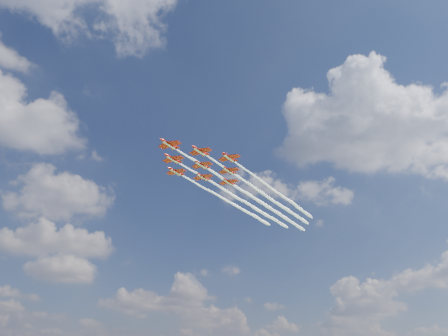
% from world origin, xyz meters
% --- Properties ---
extents(jet_lead, '(86.06, 48.85, 2.45)m').
position_xyz_m(jet_lead, '(14.28, 14.04, 75.19)').
color(jet_lead, '#AF1209').
extents(jet_row2_port, '(86.06, 48.85, 2.45)m').
position_xyz_m(jet_row2_port, '(26.18, 13.38, 75.19)').
color(jet_row2_port, '#AF1209').
extents(jet_row2_starb, '(86.06, 48.85, 2.45)m').
position_xyz_m(jet_row2_starb, '(20.17, 24.39, 75.19)').
color(jet_row2_starb, '#AF1209').
extents(jet_row3_port, '(86.06, 48.85, 2.45)m').
position_xyz_m(jet_row3_port, '(38.08, 12.73, 75.19)').
color(jet_row3_port, '#AF1209').
extents(jet_row3_centre, '(86.06, 48.85, 2.45)m').
position_xyz_m(jet_row3_centre, '(32.07, 23.74, 75.19)').
color(jet_row3_centre, '#AF1209').
extents(jet_row3_starb, '(86.06, 48.85, 2.45)m').
position_xyz_m(jet_row3_starb, '(26.06, 34.75, 75.19)').
color(jet_row3_starb, '#AF1209').
extents(jet_row4_port, '(86.06, 48.85, 2.45)m').
position_xyz_m(jet_row4_port, '(43.97, 23.09, 75.19)').
color(jet_row4_port, '#AF1209').
extents(jet_row4_starb, '(86.06, 48.85, 2.45)m').
position_xyz_m(jet_row4_starb, '(37.96, 34.10, 75.19)').
color(jet_row4_starb, '#AF1209').
extents(jet_tail, '(86.06, 48.85, 2.45)m').
position_xyz_m(jet_tail, '(49.86, 33.44, 75.19)').
color(jet_tail, '#AF1209').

